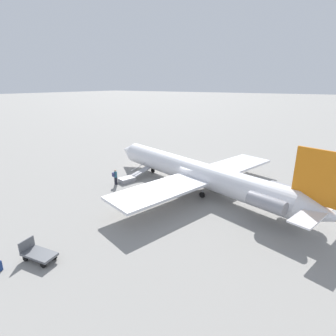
# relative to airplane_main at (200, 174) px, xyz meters

# --- Properties ---
(ground_plane) EXTENTS (600.00, 600.00, 0.00)m
(ground_plane) POSITION_rel_airplane_main_xyz_m (0.84, -0.23, -1.93)
(ground_plane) COLOR gray
(airplane_main) EXTENTS (27.14, 20.90, 6.44)m
(airplane_main) POSITION_rel_airplane_main_xyz_m (0.00, 0.00, 0.00)
(airplane_main) COLOR silver
(airplane_main) RESTS_ON ground
(boarding_stairs) EXTENTS (2.03, 4.14, 1.63)m
(boarding_stairs) POSITION_rel_airplane_main_xyz_m (8.09, 1.68, -1.56)
(boarding_stairs) COLOR #99999E
(boarding_stairs) RESTS_ON ground
(passenger) EXTENTS (0.41, 0.56, 1.74)m
(passenger) POSITION_rel_airplane_main_xyz_m (8.69, 3.40, -0.92)
(passenger) COLOR #23232D
(passenger) RESTS_ON ground
(luggage_cart) EXTENTS (2.34, 1.43, 1.22)m
(luggage_cart) POSITION_rel_airplane_main_xyz_m (3.62, 15.68, -1.47)
(luggage_cart) COLOR #595B60
(luggage_cart) RESTS_ON ground
(traffic_cone_near_stairs) EXTENTS (0.55, 0.55, 0.61)m
(traffic_cone_near_stairs) POSITION_rel_airplane_main_xyz_m (5.88, 5.48, -1.64)
(traffic_cone_near_stairs) COLOR black
(traffic_cone_near_stairs) RESTS_ON ground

